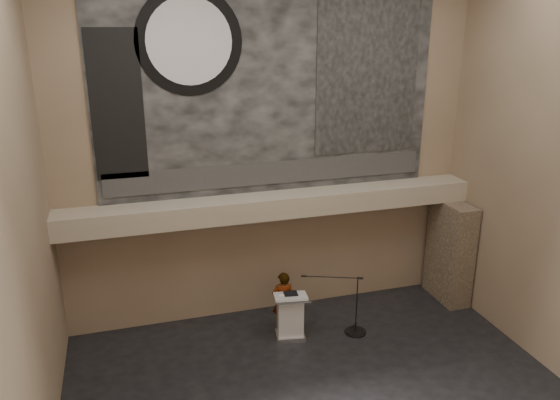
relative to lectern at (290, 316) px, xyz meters
name	(u,v)px	position (x,y,z in m)	size (l,w,h in m)	color
wall_back	(270,148)	(-0.05, 1.48, 3.70)	(10.00, 0.02, 8.50)	#78644C
wall_front	(477,315)	(-0.05, -6.52, 3.70)	(10.00, 0.02, 8.50)	#78644C
wall_left	(14,230)	(-5.05, -2.52, 3.70)	(0.02, 8.00, 8.50)	#78644C
soffit	(275,205)	(-0.05, 1.08, 2.40)	(10.00, 0.80, 0.50)	gray
sprinkler_left	(209,223)	(-1.65, 1.03, 2.12)	(0.04, 0.04, 0.06)	#B2893D
sprinkler_right	(349,209)	(1.85, 1.03, 2.12)	(0.04, 0.04, 0.06)	#B2893D
banner	(270,86)	(-0.05, 1.45, 5.15)	(8.00, 0.05, 5.00)	black
banner_text_strip	(271,173)	(-0.05, 1.41, 3.10)	(7.76, 0.02, 0.55)	#2C2C2C
banner_clock_rim	(189,41)	(-1.85, 1.41, 6.15)	(2.30, 2.30, 0.02)	black
banner_clock_face	(189,41)	(-1.85, 1.39, 6.15)	(1.84, 1.84, 0.02)	silver
banner_building_print	(368,79)	(2.35, 1.41, 5.25)	(2.60, 0.02, 3.60)	black
banner_brick_print	(117,106)	(-3.45, 1.41, 4.85)	(1.10, 0.02, 3.20)	black
stone_pier	(450,251)	(4.60, 0.63, 0.80)	(0.60, 1.40, 2.70)	#47392B
lectern	(290,316)	(0.00, 0.00, 0.00)	(0.84, 0.66, 1.14)	silver
binder	(291,294)	(0.02, 0.01, 0.56)	(0.31, 0.25, 0.04)	black
papers	(286,297)	(-0.12, -0.07, 0.55)	(0.22, 0.30, 0.01)	white
speaker_person	(283,301)	(-0.06, 0.38, 0.20)	(0.55, 0.36, 1.50)	white
mic_stand	(354,324)	(1.51, -0.27, -0.32)	(1.50, 0.75, 1.48)	black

